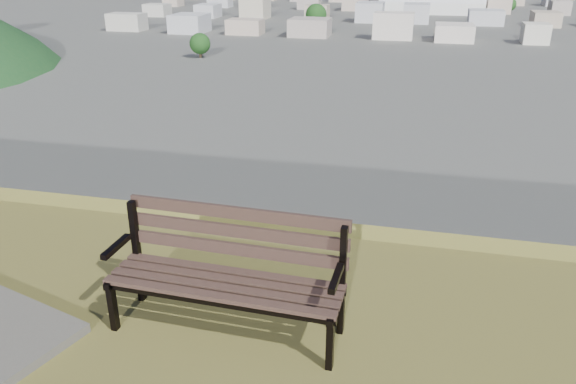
# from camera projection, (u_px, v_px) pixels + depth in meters

# --- Properties ---
(park_bench) EXTENTS (1.73, 0.61, 0.89)m
(park_bench) POSITION_uv_depth(u_px,v_px,m) (229.00, 266.00, 4.08)
(park_bench) COLOR #3D2B23
(park_bench) RESTS_ON hilltop_mesa
(arena) EXTENTS (49.64, 21.84, 20.77)m
(arena) POSITION_uv_depth(u_px,v_px,m) (431.00, 2.00, 272.37)
(arena) COLOR silver
(arena) RESTS_ON ground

